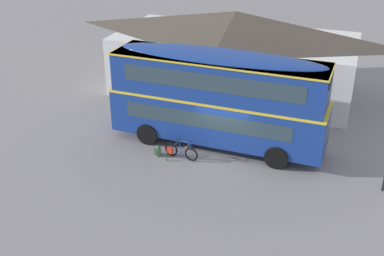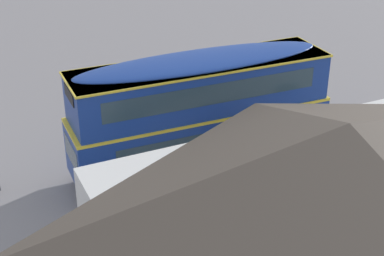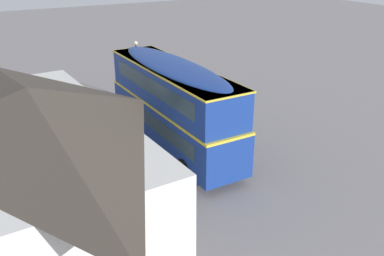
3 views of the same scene
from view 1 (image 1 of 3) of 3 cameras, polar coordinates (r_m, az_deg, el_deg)
The scene contains 6 objects.
ground_plane at distance 23.18m, azimuth 3.46°, elevation -3.51°, with size 120.00×120.00×0.00m, color gray.
double_decker_bus at distance 23.22m, azimuth 3.10°, elevation 3.83°, with size 10.56×2.85×4.79m.
touring_bicycle at distance 22.95m, azimuth -1.45°, elevation -2.73°, with size 1.76×0.46×0.99m.
backpack_on_ground at distance 23.26m, azimuth -4.04°, elevation -2.67°, with size 0.38×0.36×0.51m.
water_bottle_green_metal at distance 22.84m, azimuth -3.02°, elevation -3.64°, with size 0.07×0.07×0.25m.
pub_building at distance 30.12m, azimuth 5.03°, elevation 8.95°, with size 15.13×7.94×5.03m.
Camera 1 is at (6.41, -19.06, 11.53)m, focal length 45.29 mm.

